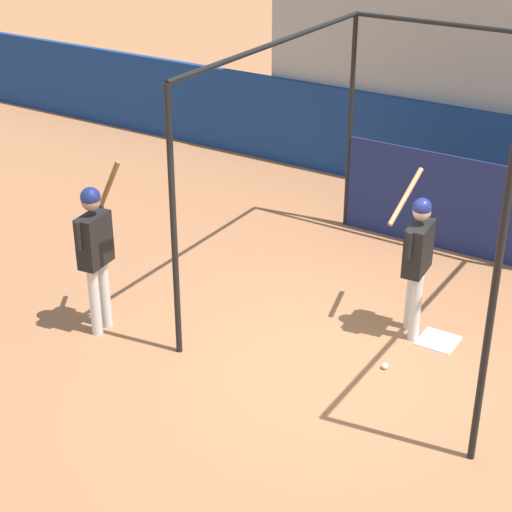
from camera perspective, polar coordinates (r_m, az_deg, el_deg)
ground_plane at (r=9.68m, az=4.76°, el=-7.33°), size 60.00×60.00×0.00m
outfield_wall at (r=13.88m, az=15.47°, el=6.13°), size 24.00×0.12×1.52m
batting_cage at (r=11.27m, az=12.36°, el=5.07°), size 3.55×4.26×3.17m
home_plate at (r=10.31m, az=12.05°, el=-5.54°), size 0.44×0.44×0.02m
player_batter at (r=9.92m, az=10.71°, el=0.16°), size 0.51×0.91×1.87m
player_waiting at (r=9.96m, az=-10.67°, el=0.71°), size 0.54×0.74×2.11m
baseball at (r=9.69m, az=8.59°, el=-7.26°), size 0.07×0.07×0.07m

